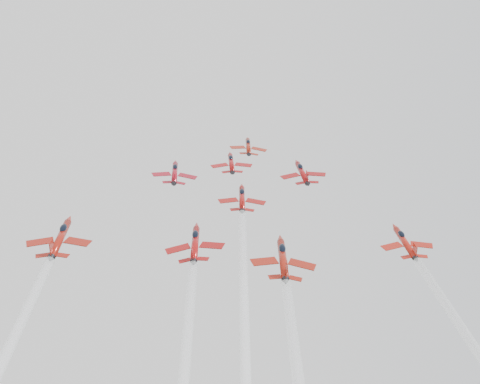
{
  "coord_description": "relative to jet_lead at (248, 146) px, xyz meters",
  "views": [
    {
      "loc": [
        -11.05,
        -111.44,
        115.59
      ],
      "look_at": [
        0.0,
        2.0,
        138.46
      ],
      "focal_mm": 45.0,
      "sensor_mm": 36.0,
      "label": 1
    }
  ],
  "objects": [
    {
      "name": "jet_lead",
      "position": [
        0.0,
        0.0,
        0.0
      ],
      "size": [
        8.72,
        10.7,
        8.23
      ],
      "rotation": [
        0.65,
        0.07,
        -0.02
      ],
      "color": "maroon"
    },
    {
      "name": "jet_row2_left",
      "position": [
        -16.68,
        -12.78,
        -9.64
      ],
      "size": [
        9.33,
        11.45,
        8.81
      ],
      "rotation": [
        0.65,
        0.05,
        0.03
      ],
      "color": "maroon"
    },
    {
      "name": "jet_row2_center",
      "position": [
        -4.61,
        -8.1,
        -6.11
      ],
      "size": [
        9.0,
        11.04,
        8.5
      ],
      "rotation": [
        0.65,
        -0.04,
        -0.05
      ],
      "color": "#9D0F10"
    },
    {
      "name": "jet_row2_right",
      "position": [
        10.24,
        -11.53,
        -8.69
      ],
      "size": [
        9.8,
        12.03,
        9.26
      ],
      "rotation": [
        0.65,
        -0.09,
        -0.03
      ],
      "color": "maroon"
    },
    {
      "name": "jet_center",
      "position": [
        -3.68,
        -57.27,
        -43.29
      ],
      "size": [
        9.14,
        80.18,
        60.93
      ],
      "rotation": [
        0.65,
        0.04,
        -0.06
      ],
      "color": "maroon"
    }
  ]
}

